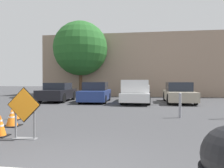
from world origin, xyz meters
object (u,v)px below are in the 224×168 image
(traffic_cone_second, at_px, (12,117))
(parked_car_second, at_px, (95,93))
(pickup_truck, at_px, (136,92))
(bollard_nearest, at_px, (180,105))
(traffic_cone_nearest, at_px, (1,126))
(parked_car_nearest, at_px, (58,92))
(road_closed_sign, at_px, (24,110))
(traffic_cone_fourth, at_px, (25,107))
(parked_car_third, at_px, (179,93))
(traffic_cone_third, at_px, (16,111))

(traffic_cone_second, distance_m, parked_car_second, 8.94)
(pickup_truck, relative_size, bollard_nearest, 5.16)
(traffic_cone_nearest, xyz_separation_m, parked_car_nearest, (-2.57, 10.41, 0.38))
(road_closed_sign, bearing_deg, parked_car_second, 92.08)
(pickup_truck, distance_m, bollard_nearest, 6.39)
(traffic_cone_nearest, height_order, traffic_cone_fourth, traffic_cone_fourth)
(traffic_cone_fourth, height_order, bollard_nearest, bollard_nearest)
(traffic_cone_nearest, distance_m, traffic_cone_fourth, 4.16)
(parked_car_third, height_order, bollard_nearest, parked_car_third)
(traffic_cone_third, xyz_separation_m, bollard_nearest, (6.62, 1.36, 0.21))
(parked_car_nearest, relative_size, parked_car_second, 1.02)
(parked_car_third, bearing_deg, road_closed_sign, 62.89)
(road_closed_sign, height_order, traffic_cone_second, road_closed_sign)
(traffic_cone_fourth, distance_m, pickup_truck, 7.84)
(parked_car_nearest, xyz_separation_m, bollard_nearest, (8.05, -6.52, -0.11))
(pickup_truck, bearing_deg, traffic_cone_third, 59.47)
(parked_car_nearest, bearing_deg, pickup_truck, 173.30)
(traffic_cone_fourth, height_order, parked_car_second, parked_car_second)
(parked_car_second, bearing_deg, traffic_cone_nearest, 84.89)
(road_closed_sign, relative_size, pickup_truck, 0.25)
(traffic_cone_fourth, bearing_deg, parked_car_third, 40.03)
(road_closed_sign, xyz_separation_m, bollard_nearest, (4.67, 4.09, -0.21))
(traffic_cone_nearest, height_order, parked_car_nearest, parked_car_nearest)
(parked_car_nearest, bearing_deg, parked_car_second, 173.63)
(traffic_cone_nearest, distance_m, parked_car_second, 10.21)
(traffic_cone_third, distance_m, pickup_truck, 8.73)
(parked_car_nearest, height_order, parked_car_second, parked_car_second)
(road_closed_sign, bearing_deg, traffic_cone_second, 131.41)
(road_closed_sign, height_order, pickup_truck, pickup_truck)
(parked_car_third, bearing_deg, pickup_truck, 12.20)
(traffic_cone_third, distance_m, traffic_cone_fourth, 1.40)
(parked_car_second, height_order, parked_car_third, parked_car_second)
(road_closed_sign, height_order, bollard_nearest, road_closed_sign)
(traffic_cone_fourth, xyz_separation_m, bollard_nearest, (6.98, 0.01, 0.22))
(pickup_truck, height_order, parked_car_third, pickup_truck)
(traffic_cone_fourth, xyz_separation_m, pickup_truck, (4.95, 6.07, 0.40))
(traffic_cone_second, xyz_separation_m, traffic_cone_fourth, (-0.98, 2.57, 0.04))
(parked_car_third, distance_m, bollard_nearest, 6.75)
(traffic_cone_nearest, height_order, parked_car_third, parked_car_third)
(road_closed_sign, distance_m, traffic_cone_second, 2.07)
(road_closed_sign, distance_m, parked_car_second, 10.40)
(parked_car_nearest, height_order, parked_car_third, parked_car_third)
(traffic_cone_third, relative_size, parked_car_third, 0.16)
(parked_car_second, relative_size, parked_car_third, 0.90)
(traffic_cone_third, relative_size, parked_car_second, 0.17)
(traffic_cone_third, xyz_separation_m, pickup_truck, (4.58, 7.42, 0.39))
(road_closed_sign, bearing_deg, pickup_truck, 75.47)
(parked_car_nearest, xyz_separation_m, parked_car_second, (3.01, -0.21, 0.00))
(traffic_cone_third, distance_m, parked_car_third, 11.07)
(traffic_cone_second, xyz_separation_m, parked_car_second, (0.96, 8.88, 0.37))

